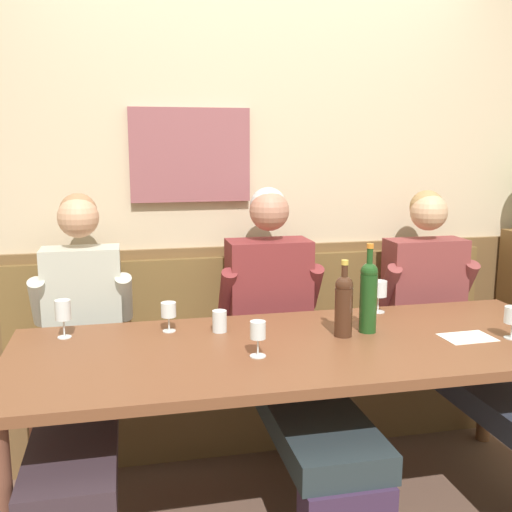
{
  "coord_description": "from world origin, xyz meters",
  "views": [
    {
      "loc": [
        -0.7,
        -2.13,
        1.54
      ],
      "look_at": [
        -0.13,
        0.43,
        1.05
      ],
      "focal_mm": 41.92,
      "sensor_mm": 36.0,
      "label": 1
    }
  ],
  "objects": [
    {
      "name": "wall_bench",
      "position": [
        0.0,
        0.83,
        0.28
      ],
      "size": [
        2.66,
        0.42,
        0.94
      ],
      "color": "brown",
      "rests_on": "ground"
    },
    {
      "name": "room_wall_back",
      "position": [
        -0.0,
        1.09,
        1.4
      ],
      "size": [
        6.8,
        0.12,
        2.8
      ],
      "color": "beige",
      "rests_on": "ground"
    },
    {
      "name": "wine_glass_near_bucket",
      "position": [
        -0.96,
        0.38,
        0.85
      ],
      "size": [
        0.06,
        0.06,
        0.16
      ],
      "color": "silver",
      "rests_on": "dining_table"
    },
    {
      "name": "person_center_left_seat",
      "position": [
        0.91,
        0.42,
        0.61
      ],
      "size": [
        0.54,
        1.34,
        1.3
      ],
      "color": "#292A3A",
      "rests_on": "ground"
    },
    {
      "name": "wine_glass_center_front",
      "position": [
        0.48,
        0.46,
        0.85
      ],
      "size": [
        0.08,
        0.08,
        0.15
      ],
      "color": "silver",
      "rests_on": "dining_table"
    },
    {
      "name": "wine_glass_center_rear",
      "position": [
        -0.22,
        -0.01,
        0.84
      ],
      "size": [
        0.06,
        0.06,
        0.14
      ],
      "color": "silver",
      "rests_on": "dining_table"
    },
    {
      "name": "tasting_sheet_left_guest",
      "position": [
        0.68,
        0.02,
        0.74
      ],
      "size": [
        0.22,
        0.16,
        0.0
      ],
      "primitive_type": "cube",
      "rotation": [
        0.0,
        0.0,
        0.04
      ],
      "color": "white",
      "rests_on": "dining_table"
    },
    {
      "name": "dining_table",
      "position": [
        0.0,
        0.1,
        0.67
      ],
      "size": [
        2.36,
        0.9,
        0.74
      ],
      "color": "brown",
      "rests_on": "ground"
    },
    {
      "name": "wood_wainscot_panel",
      "position": [
        0.0,
        1.04,
        0.5
      ],
      "size": [
        6.8,
        0.03,
        0.99
      ],
      "primitive_type": "cube",
      "color": "brown",
      "rests_on": "ground"
    },
    {
      "name": "wine_bottle_clear_water",
      "position": [
        0.18,
        0.15,
        0.88
      ],
      "size": [
        0.07,
        0.07,
        0.33
      ],
      "color": "#3F2416",
      "rests_on": "dining_table"
    },
    {
      "name": "water_tumbler_center",
      "position": [
        -0.32,
        0.32,
        0.79
      ],
      "size": [
        0.06,
        0.06,
        0.09
      ],
      "primitive_type": "cylinder",
      "color": "silver",
      "rests_on": "dining_table"
    },
    {
      "name": "person_left_seat",
      "position": [
        0.02,
        0.45,
        0.64
      ],
      "size": [
        0.53,
        1.35,
        1.33
      ],
      "color": "#372540",
      "rests_on": "ground"
    },
    {
      "name": "wine_bottle_green_tall",
      "position": [
        0.31,
        0.18,
        0.91
      ],
      "size": [
        0.07,
        0.07,
        0.39
      ],
      "color": "#1C4419",
      "rests_on": "dining_table"
    },
    {
      "name": "person_right_seat",
      "position": [
        -0.91,
        0.43,
        0.62
      ],
      "size": [
        0.47,
        1.34,
        1.31
      ],
      "color": "#342732",
      "rests_on": "ground"
    },
    {
      "name": "wine_glass_by_bottle",
      "position": [
        -0.53,
        0.37,
        0.84
      ],
      "size": [
        0.07,
        0.07,
        0.13
      ],
      "color": "silver",
      "rests_on": "dining_table"
    }
  ]
}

